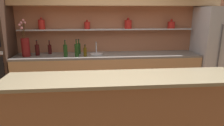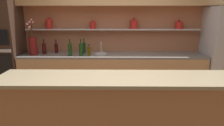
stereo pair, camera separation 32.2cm
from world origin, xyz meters
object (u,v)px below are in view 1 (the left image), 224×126
(bottle_oil_1, at_px, (85,52))
(bottle_wine_3, at_px, (77,50))
(bottle_wine_4, at_px, (65,50))
(refrigerator, at_px, (214,52))
(bottle_wine_2, at_px, (79,48))
(bottle_wine_6, at_px, (50,49))
(flower_vase, at_px, (25,46))
(bottle_oil_0, at_px, (65,50))
(sink_fixture, at_px, (96,53))
(bottle_wine_5, at_px, (37,50))

(bottle_oil_1, height_order, bottle_wine_3, bottle_wine_3)
(bottle_wine_4, bearing_deg, refrigerator, 2.09)
(refrigerator, distance_m, bottle_wine_2, 2.87)
(bottle_wine_2, bearing_deg, bottle_oil_1, -63.29)
(bottle_oil_1, xyz_separation_m, bottle_wine_4, (-0.38, 0.01, 0.03))
(bottle_wine_3, height_order, bottle_wine_6, bottle_wine_3)
(flower_vase, distance_m, bottle_wine_6, 0.47)
(bottle_oil_0, distance_m, bottle_wine_4, 0.24)
(bottle_oil_1, bearing_deg, sink_fixture, 39.04)
(refrigerator, bearing_deg, bottle_wine_2, 177.10)
(bottle_wine_2, bearing_deg, sink_fixture, -15.09)
(bottle_wine_2, relative_size, bottle_wine_4, 0.94)
(sink_fixture, bearing_deg, bottle_oil_1, -140.96)
(refrigerator, bearing_deg, sink_fixture, 178.87)
(bottle_oil_0, distance_m, bottle_wine_2, 0.28)
(refrigerator, xyz_separation_m, bottle_wine_4, (-3.11, -0.11, 0.11))
(bottle_wine_4, bearing_deg, bottle_wine_6, 139.91)
(bottle_wine_3, bearing_deg, bottle_wine_5, 165.59)
(bottle_wine_4, xyz_separation_m, bottle_wine_5, (-0.58, 0.19, -0.01))
(bottle_wine_2, height_order, bottle_wine_3, bottle_wine_3)
(refrigerator, bearing_deg, bottle_oil_1, -177.32)
(sink_fixture, height_order, bottle_wine_3, bottle_wine_3)
(bottle_wine_2, xyz_separation_m, bottle_wine_3, (-0.02, -0.27, 0.01))
(refrigerator, bearing_deg, bottle_wine_6, 176.89)
(flower_vase, relative_size, bottle_wine_5, 2.32)
(bottle_wine_2, distance_m, bottle_wine_5, 0.82)
(flower_vase, xyz_separation_m, bottle_wine_5, (0.19, 0.09, -0.10))
(bottle_wine_6, bearing_deg, flower_vase, -154.93)
(bottle_wine_2, xyz_separation_m, bottle_wine_5, (-0.82, -0.06, -0.00))
(sink_fixture, distance_m, bottle_wine_3, 0.43)
(bottle_oil_0, height_order, bottle_wine_5, bottle_wine_5)
(bottle_wine_3, bearing_deg, flower_vase, 173.16)
(bottle_wine_2, relative_size, bottle_wine_6, 1.09)
(bottle_wine_5, bearing_deg, bottle_wine_3, -14.41)
(bottle_wine_5, relative_size, bottle_wine_6, 1.08)
(bottle_oil_1, distance_m, bottle_wine_6, 0.80)
(flower_vase, relative_size, bottle_wine_6, 2.51)
(bottle_oil_1, xyz_separation_m, bottle_wine_5, (-0.96, 0.21, 0.02))
(flower_vase, relative_size, sink_fixture, 2.71)
(bottle_oil_0, xyz_separation_m, bottle_wine_5, (-0.54, -0.04, 0.02))
(bottle_wine_4, bearing_deg, bottle_wine_5, 161.43)
(bottle_wine_2, bearing_deg, bottle_wine_5, -175.51)
(bottle_wine_2, xyz_separation_m, bottle_wine_4, (-0.24, -0.26, 0.01))
(bottle_oil_1, distance_m, bottle_wine_4, 0.38)
(flower_vase, height_order, bottle_wine_2, flower_vase)
(sink_fixture, bearing_deg, bottle_wine_6, 171.73)
(bottle_wine_3, bearing_deg, bottle_oil_0, 135.23)
(bottle_wine_2, distance_m, bottle_wine_6, 0.60)
(bottle_oil_0, bearing_deg, flower_vase, -169.92)
(sink_fixture, relative_size, bottle_wine_2, 0.85)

